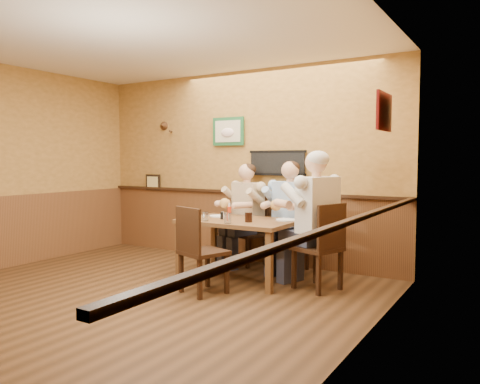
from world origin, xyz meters
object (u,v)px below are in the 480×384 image
Objects in this scene: dining_table at (239,227)px; diner_blue_polo at (291,222)px; water_glass_left at (205,216)px; chair_near_side at (204,250)px; cola_tumbler at (249,217)px; chair_back_left at (248,233)px; salt_shaker at (223,215)px; water_glass_mid at (228,218)px; chair_right_end at (317,246)px; pepper_shaker at (222,216)px; chair_back_right at (291,237)px; diner_tan_shirt at (248,219)px; diner_white_elder at (318,228)px; hot_sauce_bottle at (229,213)px.

dining_table is 0.81m from diner_blue_polo.
water_glass_left is (-0.66, -1.03, 0.14)m from diner_blue_polo.
chair_near_side is 0.72m from cola_tumbler.
chair_back_left is 7.75× the size of cola_tumbler.
diner_blue_polo reaches higher than salt_shaker.
diner_blue_polo reaches higher than water_glass_mid.
dining_table is at bearing -66.93° from chair_right_end.
pepper_shaker is at bearing -54.64° from chair_near_side.
chair_back_right is 0.71m from diner_tan_shirt.
dining_table is 0.45m from water_glass_left.
chair_near_side is 0.68× the size of diner_white_elder.
water_glass_mid is 0.38m from pepper_shaker.
chair_near_side is 10.73× the size of pepper_shaker.
cola_tumbler is (-0.80, -0.20, 0.09)m from diner_white_elder.
dining_table is 7.24× the size of hot_sauce_bottle.
chair_back_right reaches higher than water_glass_left.
salt_shaker reaches higher than dining_table.
chair_right_end is 11.28× the size of salt_shaker.
hot_sauce_bottle is at bearing -118.38° from diner_blue_polo.
chair_right_end is at bearing 180.00° from diner_white_elder.
diner_blue_polo is at bearing 62.62° from hot_sauce_bottle.
chair_back_right is 1.27m from water_glass_left.
diner_blue_polo reaches higher than chair_right_end.
chair_back_left is at bearing 108.62° from water_glass_mid.
chair_back_right is 0.93× the size of chair_right_end.
dining_table is at bearing -51.81° from chair_back_left.
hot_sauce_bottle is at bearing -16.39° from pepper_shaker.
dining_table is 11.98× the size of cola_tumbler.
diner_tan_shirt is (-0.30, 0.75, -0.01)m from dining_table.
chair_right_end reaches higher than chair_back_left.
diner_blue_polo reaches higher than diner_tan_shirt.
water_glass_left is at bearing -37.61° from chair_near_side.
chair_back_left is 1.00m from hot_sauce_bottle.
chair_back_right is at bearing 12.79° from chair_back_left.
water_glass_mid reaches higher than water_glass_left.
cola_tumbler is (-0.16, -0.85, 0.34)m from chair_back_right.
water_glass_mid is at bearing -6.30° from water_glass_left.
hot_sauce_bottle is (-0.28, 0.01, 0.04)m from cola_tumbler.
diner_blue_polo is at bearing 57.18° from water_glass_left.
cola_tumbler is 0.28m from hot_sauce_bottle.
salt_shaker is at bearing -128.78° from diner_blue_polo.
hot_sauce_bottle is at bearing 178.64° from cola_tumbler.
chair_back_left is at bearing 91.18° from water_glass_left.
salt_shaker is (-0.28, 0.31, -0.02)m from water_glass_mid.
dining_table is at bearing -119.42° from chair_back_right.
chair_back_left is 0.69m from chair_back_right.
chair_right_end reaches higher than cola_tumbler.
chair_right_end is at bearing 16.40° from water_glass_left.
dining_table is at bearing -119.42° from diner_blue_polo.
chair_back_left is 0.72m from diner_blue_polo.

